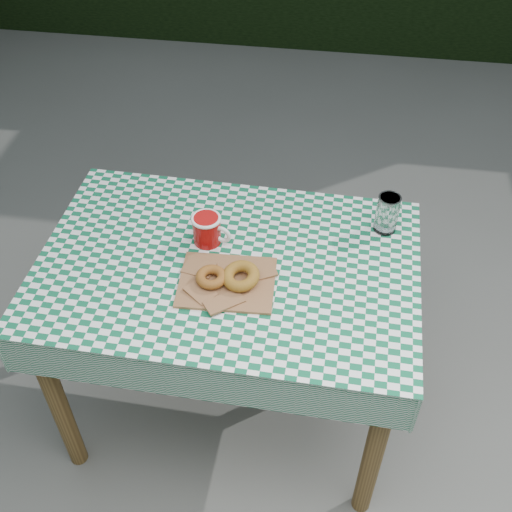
{
  "coord_description": "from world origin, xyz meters",
  "views": [
    {
      "loc": [
        0.12,
        -1.39,
        2.08
      ],
      "look_at": [
        -0.08,
        -0.08,
        0.79
      ],
      "focal_mm": 44.16,
      "sensor_mm": 36.0,
      "label": 1
    }
  ],
  "objects": [
    {
      "name": "ground",
      "position": [
        0.0,
        0.0,
        0.0
      ],
      "size": [
        60.0,
        60.0,
        0.0
      ],
      "primitive_type": "plane",
      "color": "#555550",
      "rests_on": "ground"
    },
    {
      "name": "table",
      "position": [
        -0.16,
        -0.09,
        0.38
      ],
      "size": [
        1.13,
        0.77,
        0.75
      ],
      "primitive_type": "cube",
      "rotation": [
        0.0,
        0.0,
        -0.02
      ],
      "color": "brown",
      "rests_on": "ground"
    },
    {
      "name": "tablecloth",
      "position": [
        -0.16,
        -0.09,
        0.75
      ],
      "size": [
        1.15,
        0.79,
        0.01
      ],
      "primitive_type": "cube",
      "rotation": [
        0.0,
        0.0,
        -0.02
      ],
      "color": "#0E5A38",
      "rests_on": "table"
    },
    {
      "name": "paper_bag",
      "position": [
        -0.15,
        -0.17,
        0.76
      ],
      "size": [
        0.29,
        0.23,
        0.01
      ],
      "primitive_type": "cube",
      "rotation": [
        0.0,
        0.0,
        0.05
      ],
      "color": "olive",
      "rests_on": "tablecloth"
    },
    {
      "name": "bagel_front",
      "position": [
        -0.19,
        -0.18,
        0.78
      ],
      "size": [
        0.1,
        0.1,
        0.03
      ],
      "primitive_type": "torus",
      "rotation": [
        0.0,
        0.0,
        -0.07
      ],
      "color": "#964C1F",
      "rests_on": "paper_bag"
    },
    {
      "name": "bagel_back",
      "position": [
        -0.11,
        -0.17,
        0.79
      ],
      "size": [
        0.15,
        0.15,
        0.03
      ],
      "primitive_type": "torus",
      "rotation": [
        0.0,
        0.0,
        -0.71
      ],
      "color": "#92641E",
      "rests_on": "paper_bag"
    },
    {
      "name": "coffee_mug",
      "position": [
        -0.24,
        -0.01,
        0.8
      ],
      "size": [
        0.21,
        0.21,
        0.1
      ],
      "primitive_type": null,
      "rotation": [
        0.0,
        0.0,
        -0.3
      ],
      "color": "#9E0A0A",
      "rests_on": "tablecloth"
    },
    {
      "name": "drinking_glass",
      "position": [
        0.3,
        0.13,
        0.82
      ],
      "size": [
        0.09,
        0.09,
        0.13
      ],
      "primitive_type": "cylinder",
      "rotation": [
        0.0,
        0.0,
        0.34
      ],
      "color": "silver",
      "rests_on": "tablecloth"
    }
  ]
}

